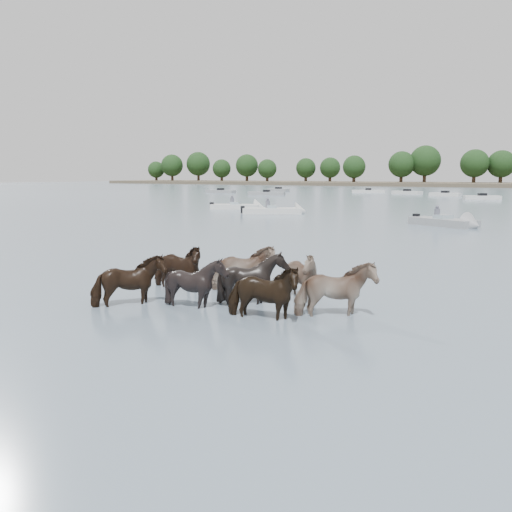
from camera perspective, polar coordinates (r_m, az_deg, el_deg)
The scene contains 7 objects.
ground at distance 14.91m, azimuth -7.99°, elevation -4.08°, with size 400.00×400.00×0.00m, color slate.
shoreline at distance 179.62m, azimuth 6.04°, elevation 7.75°, with size 160.00×30.00×1.00m, color #4C4233.
pony_herd at distance 13.65m, azimuth -2.18°, elevation -2.89°, with size 7.08×4.91×1.60m.
motorboat_a at distance 45.46m, azimuth 2.66°, elevation 4.83°, with size 5.39×4.28×1.92m.
motorboat_b at distance 36.13m, azimuth 20.24°, elevation 3.31°, with size 5.09×3.54×1.92m.
motorboat_f at distance 51.01m, azimuth -1.37°, elevation 5.26°, with size 5.33×3.44×1.92m.
treeline at distance 181.55m, azimuth 6.48°, elevation 9.61°, with size 144.10×18.57×12.00m.
Camera 1 is at (9.43, -11.08, 3.27)m, focal length 37.44 mm.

